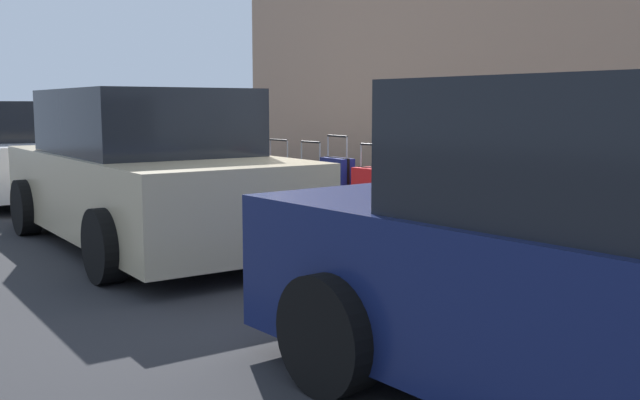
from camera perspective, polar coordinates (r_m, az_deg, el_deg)
ground_plane at (r=7.17m, az=5.82°, el=-4.55°), size 40.00×40.00×0.00m
sidewalk_curb at (r=9.02m, az=17.56°, el=-1.93°), size 18.00×5.00×0.14m
suitcase_navy_2 at (r=6.22m, az=22.33°, el=-2.16°), size 0.37×0.28×1.03m
suitcase_black_3 at (r=6.41m, az=17.80°, el=-2.15°), size 0.47×0.29×0.93m
suitcase_maroon_4 at (r=6.73m, az=14.33°, el=-1.29°), size 0.36×0.21×0.92m
suitcase_olive_5 at (r=7.07m, az=11.62°, el=-0.83°), size 0.36×0.22×0.93m
suitcase_silver_6 at (r=7.34m, az=8.28°, el=-0.48°), size 0.40×0.26×0.74m
suitcase_teal_7 at (r=7.77m, az=6.17°, el=-0.63°), size 0.36×0.25×0.73m
suitcase_red_8 at (r=8.13m, az=3.97°, el=0.25°), size 0.39×0.26×0.93m
suitcase_navy_9 at (r=8.51m, az=1.35°, el=0.87°), size 0.48×0.23×1.01m
suitcase_black_10 at (r=8.98m, az=-0.74°, el=0.91°), size 0.43×0.26×0.91m
suitcase_maroon_11 at (r=9.38m, az=-3.23°, el=1.01°), size 0.46×0.21×0.92m
fire_hydrant at (r=10.10m, az=-5.65°, el=2.26°), size 0.39×0.21×0.84m
bollard_post at (r=10.47m, az=-7.81°, el=2.22°), size 0.13×0.13×0.81m
parked_car_beige_1 at (r=7.89m, az=-13.51°, el=2.03°), size 4.60×2.19×1.65m
parked_car_white_2 at (r=12.82m, az=-22.90°, el=3.47°), size 4.77×2.11×1.54m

